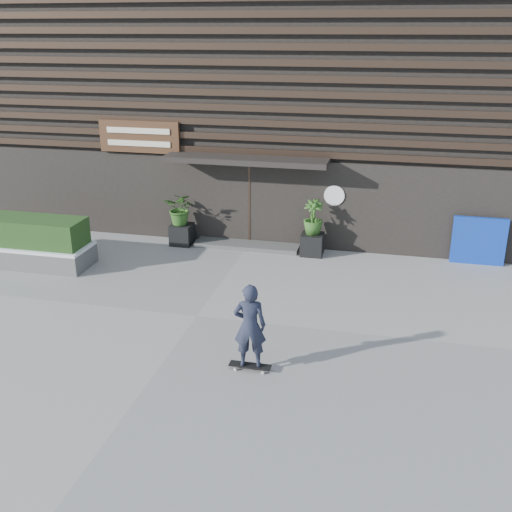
% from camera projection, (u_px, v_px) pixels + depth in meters
% --- Properties ---
extents(ground, '(80.00, 80.00, 0.00)m').
position_uv_depth(ground, '(197.00, 316.00, 13.28)').
color(ground, gray).
rests_on(ground, ground).
extents(entrance_step, '(3.00, 0.80, 0.12)m').
position_uv_depth(entrance_step, '(247.00, 245.00, 17.45)').
color(entrance_step, '#464644').
rests_on(entrance_step, ground).
extents(planter_pot_left, '(0.60, 0.60, 0.60)m').
position_uv_depth(planter_pot_left, '(182.00, 234.00, 17.59)').
color(planter_pot_left, black).
rests_on(planter_pot_left, ground).
extents(bamboo_left, '(0.86, 0.75, 0.96)m').
position_uv_depth(bamboo_left, '(181.00, 208.00, 17.31)').
color(bamboo_left, '#2D591E').
rests_on(bamboo_left, planter_pot_left).
extents(planter_pot_right, '(0.60, 0.60, 0.60)m').
position_uv_depth(planter_pot_right, '(312.00, 244.00, 16.78)').
color(planter_pot_right, black).
rests_on(planter_pot_right, ground).
extents(bamboo_right, '(0.54, 0.54, 0.96)m').
position_uv_depth(bamboo_right, '(313.00, 217.00, 16.50)').
color(bamboo_right, '#2D591E').
rests_on(bamboo_right, planter_pot_right).
extents(raised_bed, '(3.50, 1.20, 0.50)m').
position_uv_depth(raised_bed, '(27.00, 255.00, 16.16)').
color(raised_bed, '#4E4E4C').
rests_on(raised_bed, ground).
extents(snow_layer, '(3.50, 1.20, 0.08)m').
position_uv_depth(snow_layer, '(26.00, 244.00, 16.06)').
color(snow_layer, white).
rests_on(snow_layer, raised_bed).
extents(hedge, '(3.30, 1.00, 0.70)m').
position_uv_depth(hedge, '(24.00, 230.00, 15.92)').
color(hedge, '#1D3B15').
rests_on(hedge, snow_layer).
extents(blue_tarp, '(1.37, 0.13, 1.29)m').
position_uv_depth(blue_tarp, '(479.00, 241.00, 16.00)').
color(blue_tarp, '#0C2C9D').
rests_on(blue_tarp, ground).
extents(building, '(18.00, 11.00, 8.00)m').
position_uv_depth(building, '(284.00, 87.00, 20.95)').
color(building, black).
rests_on(building, ground).
extents(skateboarder, '(0.78, 0.48, 1.70)m').
position_uv_depth(skateboarder, '(250.00, 326.00, 10.90)').
color(skateboarder, black).
rests_on(skateboarder, ground).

